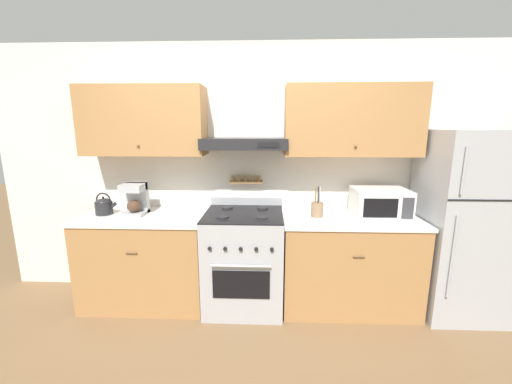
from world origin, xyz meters
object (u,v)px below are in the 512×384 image
Objects in this scene: refrigerator at (463,224)px; tea_kettle at (104,206)px; coffee_maker at (136,198)px; stove_range at (244,259)px; utensil_crock at (317,209)px; microwave at (380,203)px.

refrigerator is 3.41m from tea_kettle.
coffee_maker is at bearing 178.62° from refrigerator.
utensil_crock is (0.70, 0.04, 0.51)m from stove_range.
tea_kettle is 0.71× the size of coffee_maker.
utensil_crock reaches higher than tea_kettle.
refrigerator reaches higher than microwave.
stove_range is 3.36× the size of coffee_maker.
stove_range is at bearing -1.74° from tea_kettle.
microwave is (2.65, 0.02, 0.05)m from tea_kettle.
utensil_crock is at bearing 178.06° from refrigerator.
refrigerator reaches higher than tea_kettle.
coffee_maker reaches higher than stove_range.
microwave is 1.70× the size of utensil_crock.
coffee_maker is (-1.06, 0.07, 0.58)m from stove_range.
refrigerator is 8.01× the size of tea_kettle.
refrigerator is 1.35m from utensil_crock.
utensil_crock reaches higher than stove_range.
coffee_maker is at bearing 179.72° from microwave.
coffee_maker is at bearing 179.05° from utensil_crock.
tea_kettle reaches higher than stove_range.
tea_kettle is (-3.40, 0.05, 0.13)m from refrigerator.
microwave is at bearing 0.39° from tea_kettle.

